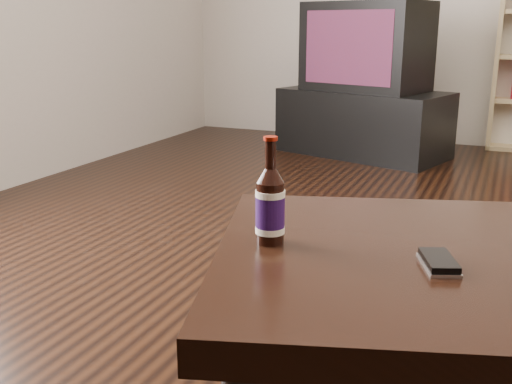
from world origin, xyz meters
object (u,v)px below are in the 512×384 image
at_px(tv_stand, 363,123).
at_px(beer_bottle, 270,206).
at_px(phone, 439,262).
at_px(tv, 367,47).

height_order(tv_stand, beer_bottle, beer_bottle).
relative_size(beer_bottle, phone, 1.80).
bearing_deg(tv, beer_bottle, -63.10).
bearing_deg(beer_bottle, tv, 99.86).
height_order(tv_stand, tv, tv).
distance_m(tv_stand, phone, 3.21).
bearing_deg(phone, tv, 83.86).
bearing_deg(tv_stand, phone, -57.43).
distance_m(tv, beer_bottle, 3.14).
bearing_deg(beer_bottle, phone, 0.52).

